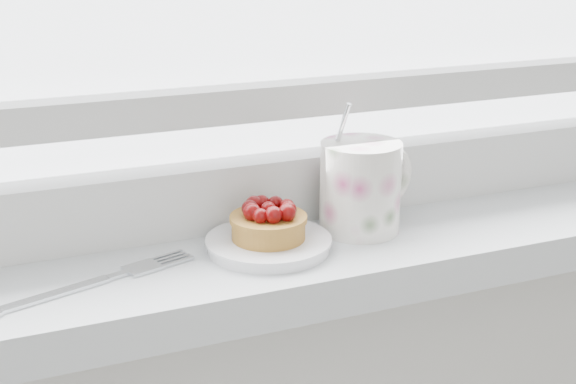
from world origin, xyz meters
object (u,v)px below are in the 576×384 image
floral_mug (362,184)px  fork (89,284)px  saucer (269,244)px  raspberry_tart (268,221)px

floral_mug → fork: (-0.29, -0.03, -0.05)m
saucer → floral_mug: floral_mug is taller
saucer → floral_mug: (0.11, 0.01, 0.04)m
saucer → fork: bearing=-175.0°
raspberry_tart → saucer: bearing=85.9°
floral_mug → raspberry_tart: bearing=-172.6°
raspberry_tart → fork: bearing=-175.0°
saucer → raspberry_tart: 0.02m
saucer → fork: saucer is taller
saucer → fork: 0.18m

